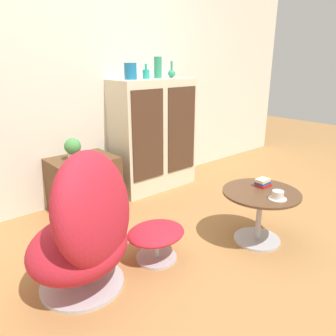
# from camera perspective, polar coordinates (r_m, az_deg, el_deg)

# --- Properties ---
(ground_plane) EXTENTS (12.00, 12.00, 0.00)m
(ground_plane) POSITION_cam_1_polar(r_m,az_deg,el_deg) (2.53, 6.84, -15.59)
(ground_plane) COLOR #A87542
(wall_back) EXTENTS (6.40, 0.06, 2.60)m
(wall_back) POSITION_cam_1_polar(r_m,az_deg,el_deg) (3.43, -14.04, 16.13)
(wall_back) COLOR silver
(wall_back) RESTS_ON ground_plane
(sideboard) EXTENTS (0.93, 0.43, 1.21)m
(sideboard) POSITION_cam_1_polar(r_m,az_deg,el_deg) (3.65, -2.56, 5.79)
(sideboard) COLOR beige
(sideboard) RESTS_ON ground_plane
(tv_console) EXTENTS (0.60, 0.47, 0.52)m
(tv_console) POSITION_cam_1_polar(r_m,az_deg,el_deg) (3.28, -14.39, -2.64)
(tv_console) COLOR brown
(tv_console) RESTS_ON ground_plane
(egg_chair) EXTENTS (0.94, 0.92, 0.94)m
(egg_chair) POSITION_cam_1_polar(r_m,az_deg,el_deg) (2.09, -14.02, -10.25)
(egg_chair) COLOR #B7B7BC
(egg_chair) RESTS_ON ground_plane
(ottoman) EXTENTS (0.44, 0.37, 0.26)m
(ottoman) POSITION_cam_1_polar(r_m,az_deg,el_deg) (2.43, -2.09, -11.74)
(ottoman) COLOR #B7B7BC
(ottoman) RESTS_ON ground_plane
(coffee_table) EXTENTS (0.60, 0.60, 0.43)m
(coffee_table) POSITION_cam_1_polar(r_m,az_deg,el_deg) (2.70, 15.69, -6.65)
(coffee_table) COLOR #B7B7BC
(coffee_table) RESTS_ON ground_plane
(vase_leftmost) EXTENTS (0.13, 0.13, 0.16)m
(vase_leftmost) POSITION_cam_1_polar(r_m,az_deg,el_deg) (3.41, -6.56, 16.41)
(vase_leftmost) COLOR #196699
(vase_leftmost) RESTS_ON sideboard
(vase_inner_left) EXTENTS (0.07, 0.07, 0.15)m
(vase_inner_left) POSITION_cam_1_polar(r_m,az_deg,el_deg) (3.52, -3.84, 16.08)
(vase_inner_left) COLOR teal
(vase_inner_left) RESTS_ON sideboard
(vase_inner_right) EXTENTS (0.08, 0.08, 0.22)m
(vase_inner_right) POSITION_cam_1_polar(r_m,az_deg,el_deg) (3.62, -1.77, 17.10)
(vase_inner_right) COLOR #2D8E6B
(vase_inner_right) RESTS_ON sideboard
(vase_rightmost) EXTENTS (0.08, 0.08, 0.18)m
(vase_rightmost) POSITION_cam_1_polar(r_m,az_deg,el_deg) (3.74, 0.63, 16.24)
(vase_rightmost) COLOR #2D8E6B
(vase_rightmost) RESTS_ON sideboard
(potted_plant) EXTENTS (0.15, 0.15, 0.21)m
(potted_plant) POSITION_cam_1_polar(r_m,az_deg,el_deg) (3.14, -16.25, 3.37)
(potted_plant) COLOR silver
(potted_plant) RESTS_ON tv_console
(teacup) EXTENTS (0.13, 0.13, 0.06)m
(teacup) POSITION_cam_1_polar(r_m,az_deg,el_deg) (2.53, 18.57, -4.60)
(teacup) COLOR silver
(teacup) RESTS_ON coffee_table
(book_stack) EXTENTS (0.12, 0.09, 0.06)m
(book_stack) POSITION_cam_1_polar(r_m,az_deg,el_deg) (2.75, 16.19, -2.46)
(book_stack) COLOR red
(book_stack) RESTS_ON coffee_table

